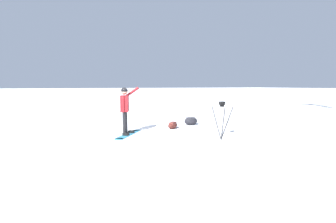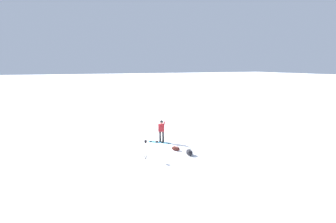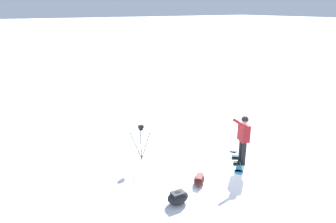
{
  "view_description": "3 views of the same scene",
  "coord_description": "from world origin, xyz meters",
  "px_view_note": "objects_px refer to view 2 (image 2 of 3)",
  "views": [
    {
      "loc": [
        7.79,
        -2.12,
        1.74
      ],
      "look_at": [
        0.06,
        1.0,
        0.77
      ],
      "focal_mm": 24.02,
      "sensor_mm": 36.0,
      "label": 1
    },
    {
      "loc": [
        5.54,
        14.55,
        5.61
      ],
      "look_at": [
        0.6,
        2.6,
        2.98
      ],
      "focal_mm": 24.23,
      "sensor_mm": 36.0,
      "label": 2
    },
    {
      "loc": [
        -6.81,
        6.49,
        4.97
      ],
      "look_at": [
        0.39,
        1.97,
        2.11
      ],
      "focal_mm": 33.32,
      "sensor_mm": 36.0,
      "label": 3
    }
  ],
  "objects_px": {
    "snowboarder": "(162,129)",
    "snowboard": "(160,142)",
    "gear_bag_large": "(189,152)",
    "gear_bag_small": "(176,148)",
    "camera_tripod": "(146,146)"
  },
  "relations": [
    {
      "from": "snowboarder",
      "to": "gear_bag_large",
      "type": "relative_size",
      "value": 2.77
    },
    {
      "from": "camera_tripod",
      "to": "snowboard",
      "type": "bearing_deg",
      "value": -125.48
    },
    {
      "from": "snowboarder",
      "to": "snowboard",
      "type": "height_order",
      "value": "snowboarder"
    },
    {
      "from": "camera_tripod",
      "to": "snowboarder",
      "type": "bearing_deg",
      "value": -127.37
    },
    {
      "from": "gear_bag_large",
      "to": "camera_tripod",
      "type": "xyz_separation_m",
      "value": [
        2.78,
        -0.36,
        0.71
      ]
    },
    {
      "from": "snowboard",
      "to": "gear_bag_small",
      "type": "relative_size",
      "value": 2.27
    },
    {
      "from": "gear_bag_large",
      "to": "snowboard",
      "type": "bearing_deg",
      "value": -72.85
    },
    {
      "from": "gear_bag_small",
      "to": "snowboarder",
      "type": "bearing_deg",
      "value": -82.52
    },
    {
      "from": "snowboarder",
      "to": "snowboard",
      "type": "distance_m",
      "value": 1.01
    },
    {
      "from": "gear_bag_large",
      "to": "camera_tripod",
      "type": "bearing_deg",
      "value": -7.31
    },
    {
      "from": "snowboarder",
      "to": "gear_bag_small",
      "type": "relative_size",
      "value": 2.62
    },
    {
      "from": "snowboard",
      "to": "gear_bag_large",
      "type": "bearing_deg",
      "value": 107.15
    },
    {
      "from": "snowboard",
      "to": "camera_tripod",
      "type": "distance_m",
      "value": 3.33
    },
    {
      "from": "snowboard",
      "to": "gear_bag_small",
      "type": "height_order",
      "value": "gear_bag_small"
    },
    {
      "from": "snowboarder",
      "to": "gear_bag_large",
      "type": "bearing_deg",
      "value": 103.48
    }
  ]
}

